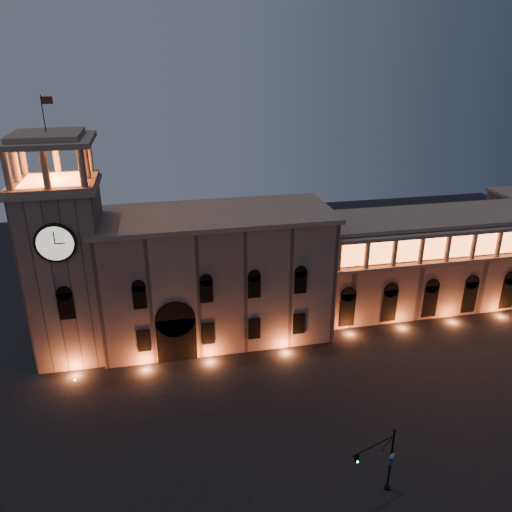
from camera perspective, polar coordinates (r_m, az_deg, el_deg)
ground at (r=54.39m, az=1.26°, el=-20.18°), size 160.00×160.00×0.00m
government_building at (r=67.37m, az=-4.64°, el=-2.21°), size 30.80×12.80×17.60m
clock_tower at (r=65.56m, az=-20.80°, el=-0.85°), size 9.80×9.80×32.40m
colonnade_wing at (r=80.78m, az=19.88°, el=-0.34°), size 40.60×11.50×14.50m
traffic_light at (r=48.40m, az=14.41°, el=-21.84°), size 4.76×1.81×6.82m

